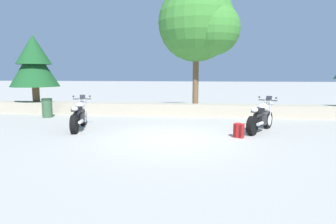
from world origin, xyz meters
The scene contains 8 objects.
ground_plane centered at (0.00, 0.00, 0.00)m, with size 120.00×120.00×0.00m, color #A3A099.
stone_wall centered at (0.00, 4.80, 0.28)m, with size 36.00×0.80×0.55m, color #A89E89.
motorcycle_silver_near_left centered at (-3.37, 1.03, 0.49)m, with size 0.82×2.05×1.18m.
motorcycle_white_centre centered at (2.96, 1.42, 0.49)m, with size 1.23×1.85×1.18m.
rider_backpack centered at (2.11, 0.38, 0.24)m, with size 0.35×0.33×0.47m.
pine_tree_far_left centered at (-7.45, 4.97, 2.54)m, with size 2.37×2.37×3.33m.
leafy_tree_mid_left centered at (0.80, 4.98, 4.19)m, with size 3.72×3.54×5.50m.
trash_bin centered at (-5.98, 3.43, 0.43)m, with size 0.46×0.46×0.86m.
Camera 1 is at (0.97, -8.37, 1.99)m, focal length 30.07 mm.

